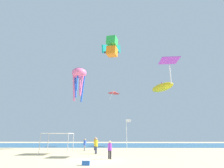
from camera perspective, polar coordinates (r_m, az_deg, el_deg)
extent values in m
cube|color=#D1BA8C|center=(16.96, -5.47, -23.36)|extent=(110.00, 110.00, 0.10)
cube|color=#28608C|center=(46.50, -1.21, -18.92)|extent=(110.00, 23.91, 0.03)
cylinder|color=#B2B2B7|center=(22.39, -22.20, -17.47)|extent=(0.07, 0.07, 2.33)
cylinder|color=#B2B2B7|center=(21.40, -13.98, -18.27)|extent=(0.07, 0.07, 2.33)
cylinder|color=#B2B2B7|center=(24.80, -19.83, -17.50)|extent=(0.07, 0.07, 2.33)
cylinder|color=#B2B2B7|center=(23.91, -12.35, -18.13)|extent=(0.07, 0.07, 2.33)
cube|color=white|center=(23.06, -16.87, -14.92)|extent=(3.23, 2.65, 0.06)
cylinder|color=#33384C|center=(23.03, -5.03, -20.36)|extent=(0.16, 0.16, 0.84)
cylinder|color=#33384C|center=(22.72, -5.30, -20.40)|extent=(0.16, 0.16, 0.84)
cylinder|color=yellow|center=(22.83, -5.11, -18.41)|extent=(0.44, 0.44, 0.73)
sphere|color=tan|center=(22.82, -5.08, -17.15)|extent=(0.27, 0.27, 0.27)
cylinder|color=black|center=(17.59, -0.43, -21.81)|extent=(0.14, 0.14, 0.74)
cylinder|color=black|center=(17.83, -1.00, -21.73)|extent=(0.14, 0.14, 0.74)
cylinder|color=purple|center=(17.66, -0.71, -19.54)|extent=(0.38, 0.38, 0.64)
sphere|color=tan|center=(17.64, -0.70, -18.11)|extent=(0.24, 0.24, 0.24)
cylinder|color=slate|center=(27.60, -8.80, -19.66)|extent=(0.15, 0.15, 0.77)
cylinder|color=slate|center=(27.90, -8.72, -19.63)|extent=(0.15, 0.15, 0.77)
cylinder|color=blue|center=(27.72, -8.69, -18.17)|extent=(0.40, 0.40, 0.67)
sphere|color=tan|center=(27.71, -8.65, -17.22)|extent=(0.25, 0.25, 0.25)
cylinder|color=#33384C|center=(28.76, -5.62, -19.53)|extent=(0.17, 0.17, 0.87)
cylinder|color=#33384C|center=(28.49, -5.18, -19.57)|extent=(0.17, 0.17, 0.87)
cylinder|color=orange|center=(28.59, -5.35, -17.91)|extent=(0.46, 0.46, 0.76)
sphere|color=tan|center=(28.58, -5.32, -16.87)|extent=(0.28, 0.28, 0.28)
cylinder|color=silver|center=(22.11, 4.70, -16.39)|extent=(0.06, 0.06, 4.04)
cube|color=white|center=(22.21, 5.39, -11.61)|extent=(0.55, 0.02, 0.35)
cube|color=blue|center=(14.22, -8.36, -23.76)|extent=(0.56, 0.36, 0.32)
cube|color=white|center=(14.20, -8.33, -23.06)|extent=(0.57, 0.37, 0.03)
cube|color=teal|center=(36.71, -0.12, 11.17)|extent=(3.81, 4.30, 3.30)
cube|color=black|center=(36.38, -0.12, 10.16)|extent=(2.99, 3.08, 1.82)
ellipsoid|color=pink|center=(34.31, -10.47, 3.47)|extent=(3.02, 3.02, 1.98)
cylinder|color=pink|center=(34.41, -10.24, -0.33)|extent=(0.34, 0.60, 3.06)
cylinder|color=blue|center=(34.13, -11.64, -0.91)|extent=(0.62, 0.54, 3.97)
cylinder|color=pink|center=(33.26, -12.15, -1.29)|extent=(0.75, 0.50, 4.88)
cylinder|color=blue|center=(32.89, -11.10, 0.47)|extent=(0.34, 0.60, 3.06)
cylinder|color=pink|center=(32.93, -9.72, -0.45)|extent=(0.62, 0.54, 3.97)
cylinder|color=blue|center=(33.58, -9.35, -1.58)|extent=(0.75, 0.50, 4.88)
ellipsoid|color=yellow|center=(42.05, 15.80, -1.03)|extent=(4.96, 6.41, 2.00)
cone|color=purple|center=(42.31, 15.70, 0.25)|extent=(1.31, 1.29, 0.74)
cube|color=green|center=(30.48, 0.00, 13.50)|extent=(2.02, 1.95, 1.49)
cube|color=orange|center=(29.58, 0.00, 10.35)|extent=(2.02, 1.95, 1.49)
cone|color=red|center=(38.42, 0.63, -2.71)|extent=(3.43, 3.41, 0.72)
cylinder|color=white|center=(37.29, -0.12, -3.58)|extent=(0.98, 0.54, 1.79)
cube|color=purple|center=(22.22, 17.83, 7.18)|extent=(2.15, 2.15, 0.08)
cylinder|color=white|center=(21.60, 18.23, 2.94)|extent=(0.10, 0.10, 2.24)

